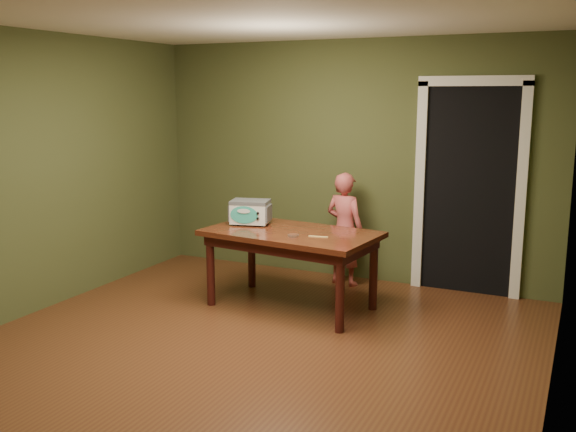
% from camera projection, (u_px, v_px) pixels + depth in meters
% --- Properties ---
extents(floor, '(5.00, 5.00, 0.00)m').
position_uv_depth(floor, '(237.00, 357.00, 5.02)').
color(floor, '#583019').
rests_on(floor, ground).
extents(room_shell, '(4.52, 5.02, 2.61)m').
position_uv_depth(room_shell, '(233.00, 139.00, 4.70)').
color(room_shell, '#424B28').
rests_on(room_shell, ground).
extents(doorway, '(1.10, 0.66, 2.25)m').
position_uv_depth(doorway, '(474.00, 187.00, 6.75)').
color(doorway, black).
rests_on(doorway, ground).
extents(dining_table, '(1.69, 1.07, 0.75)m').
position_uv_depth(dining_table, '(291.00, 241.00, 6.08)').
color(dining_table, '#3A160D').
rests_on(dining_table, floor).
extents(toy_oven, '(0.44, 0.35, 0.24)m').
position_uv_depth(toy_oven, '(250.00, 211.00, 6.35)').
color(toy_oven, '#4C4F54').
rests_on(toy_oven, dining_table).
extents(baking_pan, '(0.10, 0.10, 0.02)m').
position_uv_depth(baking_pan, '(293.00, 235.00, 5.82)').
color(baking_pan, silver).
rests_on(baking_pan, dining_table).
extents(spatula, '(0.18, 0.05, 0.01)m').
position_uv_depth(spatula, '(318.00, 237.00, 5.81)').
color(spatula, '#EBC366').
rests_on(spatula, dining_table).
extents(child, '(0.50, 0.38, 1.21)m').
position_uv_depth(child, '(345.00, 229.00, 6.83)').
color(child, '#C75252').
rests_on(child, floor).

